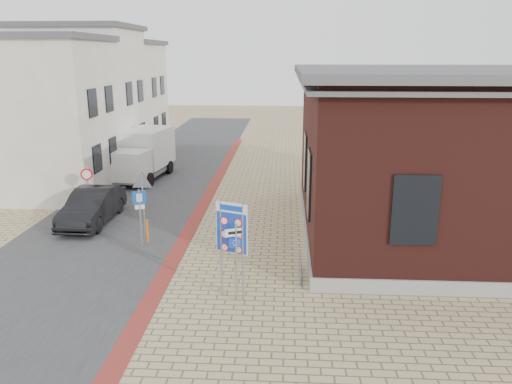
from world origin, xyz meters
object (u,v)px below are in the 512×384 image
(sedan, at_px, (92,206))
(border_sign, at_px, (232,230))
(parking_sign, at_px, (140,208))
(bollard, at_px, (147,231))
(box_truck, at_px, (143,154))
(essen_sign, at_px, (236,250))

(sedan, height_order, border_sign, border_sign)
(border_sign, xyz_separation_m, parking_sign, (-4.00, 4.00, -0.64))
(parking_sign, bearing_deg, border_sign, -65.81)
(sedan, height_order, bollard, sedan)
(sedan, distance_m, box_truck, 8.33)
(sedan, relative_size, bollard, 4.91)
(essen_sign, relative_size, bollard, 2.63)
(sedan, bearing_deg, box_truck, 90.13)
(essen_sign, distance_m, bollard, 6.32)
(sedan, distance_m, parking_sign, 4.15)
(border_sign, xyz_separation_m, bollard, (-3.91, 4.50, -1.75))
(bollard, bearing_deg, essen_sign, -49.26)
(essen_sign, bearing_deg, box_truck, 93.10)
(sedan, distance_m, essen_sign, 10.00)
(parking_sign, bearing_deg, sedan, 116.72)
(box_truck, bearing_deg, essen_sign, -57.87)
(box_truck, relative_size, parking_sign, 2.48)
(sedan, xyz_separation_m, bollard, (3.09, -2.25, -0.29))
(box_truck, bearing_deg, bollard, -66.66)
(sedan, xyz_separation_m, essen_sign, (7.14, -6.95, 0.89))
(essen_sign, xyz_separation_m, bollard, (-4.05, 4.70, -1.19))
(bollard, bearing_deg, parking_sign, -100.67)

